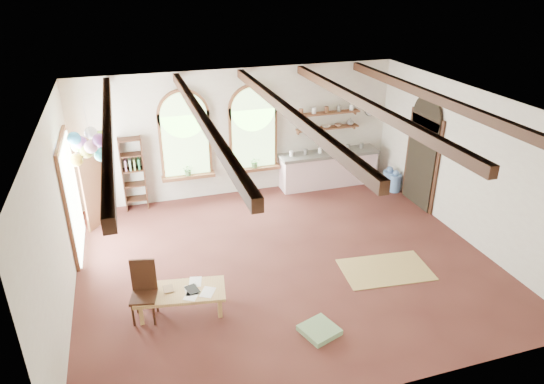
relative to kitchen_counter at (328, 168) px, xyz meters
name	(u,v)px	position (x,y,z in m)	size (l,w,h in m)	color
floor	(285,261)	(-2.30, -3.20, -0.48)	(8.00, 8.00, 0.00)	#5A2B25
ceiling_beams	(287,111)	(-2.30, -3.20, 2.62)	(6.20, 6.80, 0.18)	#3A1E12
window_left	(185,138)	(-3.70, 0.23, 1.16)	(1.30, 0.28, 2.20)	brown
window_right	(253,131)	(-2.00, 0.23, 1.16)	(1.30, 0.28, 2.20)	brown
left_doorway	(72,198)	(-6.25, -1.40, 0.67)	(0.10, 1.90, 2.50)	brown
right_doorway	(421,162)	(1.65, -1.70, 0.62)	(0.10, 1.30, 2.40)	black
kitchen_counter	(328,168)	(0.00, 0.00, 0.00)	(2.68, 0.62, 0.94)	silver
wall_shelf_lower	(328,128)	(0.00, 0.18, 1.07)	(1.70, 0.24, 0.04)	brown
wall_shelf_upper	(328,113)	(0.00, 0.18, 1.47)	(1.70, 0.24, 0.04)	brown
wall_clock	(370,110)	(1.25, 0.25, 1.42)	(0.32, 0.32, 0.04)	black
bookshelf	(133,174)	(-5.00, 0.12, 0.42)	(0.53, 0.32, 1.80)	#3A1E12
coffee_table	(180,293)	(-4.50, -4.15, -0.10)	(1.59, 0.92, 0.43)	tan
side_chair	(145,303)	(-5.09, -4.14, -0.17)	(0.50, 0.50, 1.05)	#3A1E12
floor_mat	(386,270)	(-0.53, -4.09, -0.47)	(1.70, 1.05, 0.02)	tan
floor_cushion	(319,330)	(-2.45, -5.35, -0.43)	(0.54, 0.54, 0.09)	#749B6B
water_jug_a	(389,179)	(1.45, -0.70, -0.21)	(0.32, 0.32, 0.63)	#5881BE
water_jug_b	(395,182)	(1.52, -0.90, -0.22)	(0.30, 0.30, 0.59)	#5881BE
balloon_cluster	(90,146)	(-5.71, -1.80, 1.86)	(0.75, 0.82, 1.15)	white
table_book	(163,290)	(-4.77, -4.06, -0.04)	(0.17, 0.24, 0.02)	olive
tablet	(192,289)	(-4.30, -4.18, -0.04)	(0.19, 0.27, 0.01)	black
potted_plant_left	(188,170)	(-3.70, 0.12, 0.37)	(0.27, 0.23, 0.30)	#598C4C
potted_plant_right	(255,162)	(-2.00, 0.12, 0.37)	(0.27, 0.23, 0.30)	#598C4C
shelf_cup_a	(301,128)	(-0.75, 0.18, 1.14)	(0.12, 0.10, 0.10)	white
shelf_cup_b	(313,127)	(-0.40, 0.18, 1.14)	(0.10, 0.10, 0.09)	beige
shelf_bowl_a	(326,126)	(-0.05, 0.18, 1.12)	(0.22, 0.22, 0.05)	beige
shelf_bowl_b	(338,125)	(0.30, 0.18, 1.12)	(0.20, 0.20, 0.06)	#8C664C
shelf_vase	(350,121)	(0.65, 0.18, 1.19)	(0.18, 0.18, 0.19)	slate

